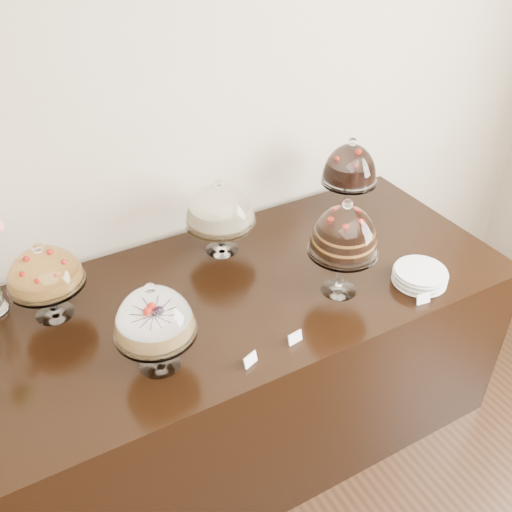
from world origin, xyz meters
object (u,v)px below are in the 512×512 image
display_counter (251,360)px  cake_stand_dark_choco (350,167)px  cake_stand_sugar_sponge (154,317)px  cake_stand_choco_layer (345,234)px  cake_stand_cheesecake (220,208)px  cake_stand_fruit_tart (44,271)px  plate_stack (420,276)px

display_counter → cake_stand_dark_choco: bearing=21.2°
display_counter → cake_stand_sugar_sponge: (-0.49, -0.24, 0.67)m
cake_stand_sugar_sponge → cake_stand_choco_layer: 0.80m
cake_stand_cheesecake → cake_stand_fruit_tart: cake_stand_cheesecake is taller
cake_stand_cheesecake → cake_stand_fruit_tart: 0.77m
display_counter → cake_stand_sugar_sponge: 0.87m
cake_stand_choco_layer → cake_stand_cheesecake: 0.58m
cake_stand_sugar_sponge → cake_stand_dark_choco: cake_stand_dark_choco is taller
cake_stand_dark_choco → cake_stand_fruit_tart: (-1.44, -0.05, -0.05)m
cake_stand_cheesecake → plate_stack: size_ratio=1.63×
display_counter → cake_stand_choco_layer: cake_stand_choco_layer is taller
cake_stand_dark_choco → cake_stand_sugar_sponge: bearing=-156.8°
cake_stand_cheesecake → cake_stand_dark_choco: bearing=-2.1°
cake_stand_sugar_sponge → cake_stand_dark_choco: 1.28m
plate_stack → display_counter: bearing=152.4°
plate_stack → cake_stand_choco_layer: bearing=159.4°
cake_stand_dark_choco → cake_stand_fruit_tart: cake_stand_dark_choco is taller
cake_stand_choco_layer → cake_stand_fruit_tart: (-1.06, 0.42, -0.07)m
cake_stand_choco_layer → plate_stack: cake_stand_choco_layer is taller
display_counter → cake_stand_dark_choco: size_ratio=5.39×
display_counter → cake_stand_cheesecake: (0.01, 0.29, 0.67)m
cake_stand_cheesecake → cake_stand_sugar_sponge: bearing=-133.7°
cake_stand_choco_layer → cake_stand_dark_choco: bearing=51.1°
cake_stand_sugar_sponge → cake_stand_choco_layer: size_ratio=0.84×
cake_stand_fruit_tart → plate_stack: 1.50m
display_counter → cake_stand_dark_choco: (0.69, 0.27, 0.71)m
display_counter → cake_stand_fruit_tart: bearing=164.1°
cake_stand_choco_layer → cake_stand_dark_choco: 0.61m
cake_stand_choco_layer → cake_stand_cheesecake: (-0.29, 0.50, -0.06)m
display_counter → plate_stack: plate_stack is taller
cake_stand_sugar_sponge → plate_stack: cake_stand_sugar_sponge is taller
cake_stand_fruit_tart → cake_stand_cheesecake: bearing=5.7°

